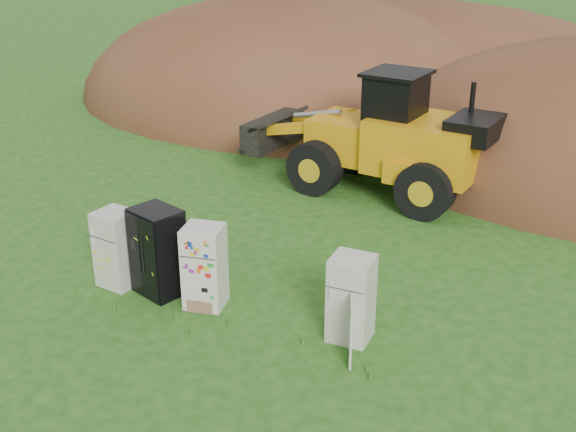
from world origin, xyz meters
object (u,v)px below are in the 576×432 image
(fridge_leftmost, at_px, (117,249))
(wheel_loader, at_px, (365,130))
(fridge_open_door, at_px, (351,298))
(fridge_sticker, at_px, (204,267))
(fridge_black_side, at_px, (158,252))

(fridge_leftmost, distance_m, wheel_loader, 7.80)
(wheel_loader, bearing_deg, fridge_leftmost, -102.84)
(fridge_open_door, bearing_deg, fridge_sticker, -179.62)
(fridge_leftmost, relative_size, fridge_sticker, 0.97)
(fridge_leftmost, height_order, wheel_loader, wheel_loader)
(fridge_black_side, relative_size, fridge_sticker, 1.09)
(fridge_leftmost, xyz_separation_m, fridge_black_side, (0.94, 0.06, 0.09))
(fridge_black_side, height_order, wheel_loader, wheel_loader)
(fridge_leftmost, relative_size, fridge_open_door, 1.00)
(fridge_open_door, relative_size, wheel_loader, 0.23)
(fridge_black_side, bearing_deg, fridge_leftmost, -157.06)
(wheel_loader, bearing_deg, fridge_open_door, -65.11)
(fridge_sticker, bearing_deg, fridge_black_side, 166.07)
(fridge_black_side, xyz_separation_m, fridge_open_door, (4.01, -0.01, -0.10))
(fridge_leftmost, xyz_separation_m, wheel_loader, (2.71, 7.27, 0.85))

